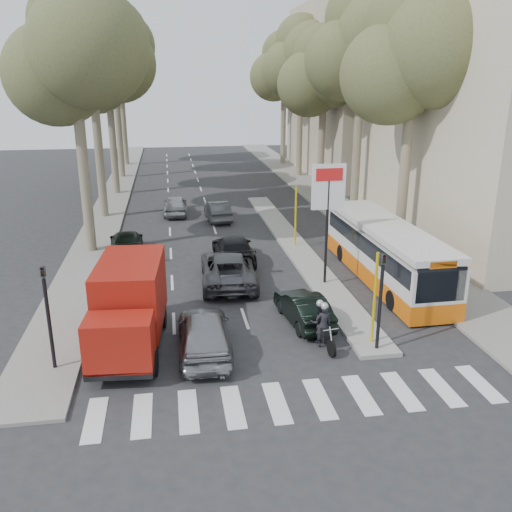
{
  "coord_description": "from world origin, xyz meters",
  "views": [
    {
      "loc": [
        -3.63,
        -17.53,
        9.09
      ],
      "look_at": [
        0.04,
        4.99,
        1.6
      ],
      "focal_mm": 38.0,
      "sensor_mm": 36.0,
      "label": 1
    }
  ],
  "objects_px": {
    "silver_hatchback": "(204,333)",
    "dark_hatchback": "(303,308)",
    "red_truck": "(129,305)",
    "motorcycle": "(321,325)",
    "city_bus": "(386,251)"
  },
  "relations": [
    {
      "from": "red_truck",
      "to": "city_bus",
      "type": "bearing_deg",
      "value": 27.71
    },
    {
      "from": "silver_hatchback",
      "to": "red_truck",
      "type": "height_order",
      "value": "red_truck"
    },
    {
      "from": "silver_hatchback",
      "to": "dark_hatchback",
      "type": "relative_size",
      "value": 1.2
    },
    {
      "from": "red_truck",
      "to": "silver_hatchback",
      "type": "bearing_deg",
      "value": -14.97
    },
    {
      "from": "dark_hatchback",
      "to": "city_bus",
      "type": "height_order",
      "value": "city_bus"
    },
    {
      "from": "dark_hatchback",
      "to": "red_truck",
      "type": "bearing_deg",
      "value": 1.39
    },
    {
      "from": "red_truck",
      "to": "motorcycle",
      "type": "distance_m",
      "value": 6.78
    },
    {
      "from": "dark_hatchback",
      "to": "motorcycle",
      "type": "height_order",
      "value": "motorcycle"
    },
    {
      "from": "dark_hatchback",
      "to": "motorcycle",
      "type": "relative_size",
      "value": 1.84
    },
    {
      "from": "red_truck",
      "to": "motorcycle",
      "type": "xyz_separation_m",
      "value": [
        6.66,
        -0.97,
        -0.81
      ]
    },
    {
      "from": "silver_hatchback",
      "to": "dark_hatchback",
      "type": "bearing_deg",
      "value": -154.13
    },
    {
      "from": "silver_hatchback",
      "to": "motorcycle",
      "type": "height_order",
      "value": "motorcycle"
    },
    {
      "from": "silver_hatchback",
      "to": "red_truck",
      "type": "bearing_deg",
      "value": -18.38
    },
    {
      "from": "motorcycle",
      "to": "red_truck",
      "type": "bearing_deg",
      "value": 164.28
    },
    {
      "from": "dark_hatchback",
      "to": "silver_hatchback",
      "type": "bearing_deg",
      "value": 17.83
    }
  ]
}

